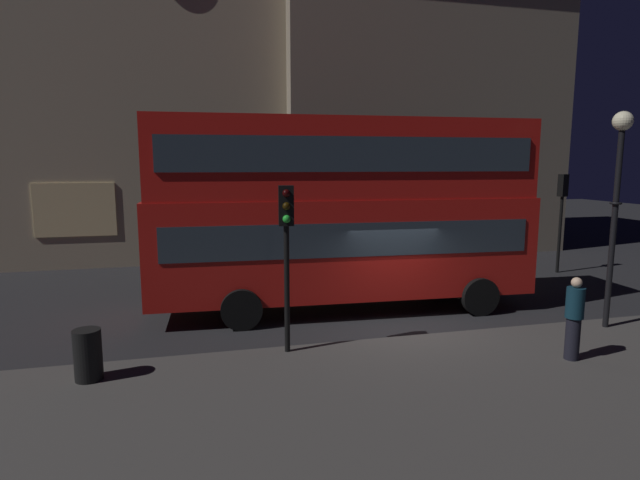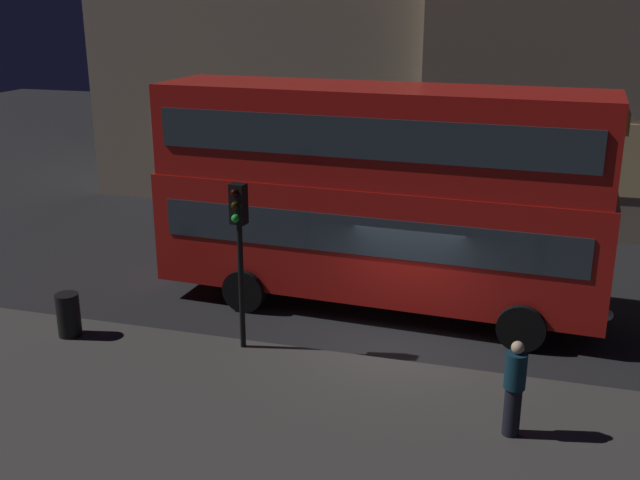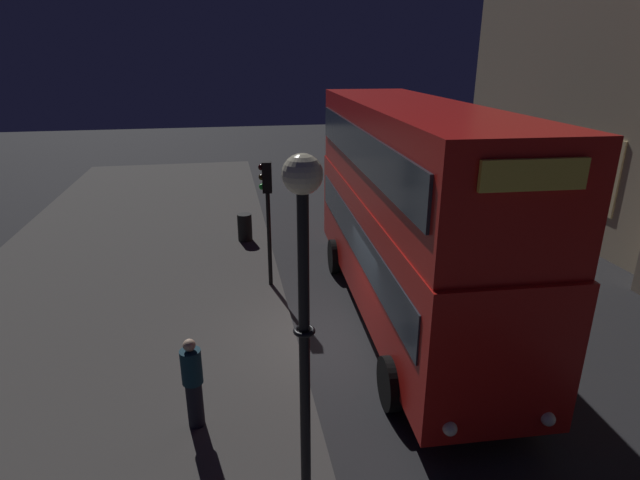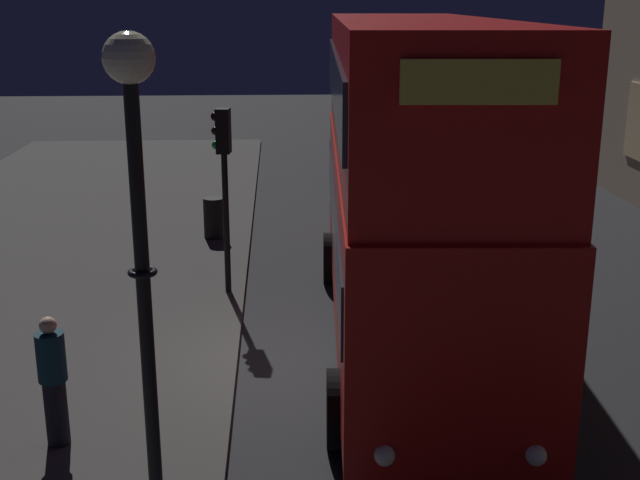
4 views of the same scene
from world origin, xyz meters
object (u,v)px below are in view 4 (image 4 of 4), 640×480
Objects in this scene: traffic_light_near_kerb at (223,162)px; street_lamp at (138,203)px; double_decker_bus at (413,167)px; pedestrian at (53,380)px; litter_bin at (214,218)px.

street_lamp reaches higher than traffic_light_near_kerb.
traffic_light_near_kerb is (-2.22, -3.29, -0.30)m from double_decker_bus.
litter_bin is at bearing -120.14° from pedestrian.
litter_bin is (-9.75, 1.35, -0.42)m from pedestrian.
traffic_light_near_kerb is at bearing 7.69° from litter_bin.
street_lamp is at bearing 102.21° from pedestrian.
double_decker_bus is 3.01× the size of traffic_light_near_kerb.
street_lamp is at bearing 1.38° from litter_bin.
litter_bin is at bearing -145.51° from double_decker_bus.
street_lamp is (5.96, -3.53, 0.88)m from double_decker_bus.
street_lamp is 3.02× the size of pedestrian.
traffic_light_near_kerb is 6.32m from pedestrian.
street_lamp is (8.18, -0.24, 1.18)m from traffic_light_near_kerb.
traffic_light_near_kerb is 3.68× the size of litter_bin.
litter_bin is (-12.15, -0.29, -3.32)m from street_lamp.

